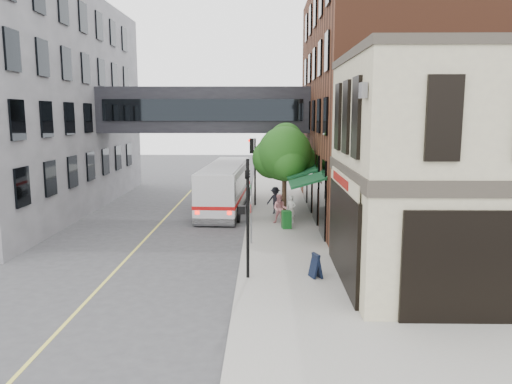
{
  "coord_description": "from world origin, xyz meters",
  "views": [
    {
      "loc": [
        1.0,
        -16.13,
        6.29
      ],
      "look_at": [
        0.67,
        4.53,
        3.02
      ],
      "focal_mm": 35.0,
      "sensor_mm": 36.0,
      "label": 1
    }
  ],
  "objects_px": {
    "bus": "(225,185)",
    "pedestrian_b": "(280,209)",
    "pedestrian_a": "(291,209)",
    "newspaper_box": "(286,220)",
    "pedestrian_c": "(275,200)",
    "sandwich_board": "(316,266)"
  },
  "relations": [
    {
      "from": "newspaper_box",
      "to": "bus",
      "type": "bearing_deg",
      "value": 110.57
    },
    {
      "from": "bus",
      "to": "pedestrian_b",
      "type": "distance_m",
      "value": 6.03
    },
    {
      "from": "bus",
      "to": "pedestrian_a",
      "type": "relative_size",
      "value": 7.12
    },
    {
      "from": "pedestrian_a",
      "to": "newspaper_box",
      "type": "distance_m",
      "value": 1.45
    },
    {
      "from": "pedestrian_b",
      "to": "pedestrian_c",
      "type": "distance_m",
      "value": 2.8
    },
    {
      "from": "pedestrian_b",
      "to": "sandwich_board",
      "type": "relative_size",
      "value": 1.8
    },
    {
      "from": "pedestrian_b",
      "to": "pedestrian_c",
      "type": "relative_size",
      "value": 1.0
    },
    {
      "from": "bus",
      "to": "newspaper_box",
      "type": "distance_m",
      "value": 7.24
    },
    {
      "from": "pedestrian_a",
      "to": "newspaper_box",
      "type": "height_order",
      "value": "pedestrian_a"
    },
    {
      "from": "pedestrian_a",
      "to": "pedestrian_c",
      "type": "relative_size",
      "value": 0.93
    },
    {
      "from": "bus",
      "to": "pedestrian_b",
      "type": "xyz_separation_m",
      "value": [
        3.44,
        -4.91,
        -0.66
      ]
    },
    {
      "from": "sandwich_board",
      "to": "pedestrian_c",
      "type": "bearing_deg",
      "value": 75.74
    },
    {
      "from": "pedestrian_a",
      "to": "pedestrian_c",
      "type": "distance_m",
      "value": 2.72
    },
    {
      "from": "bus",
      "to": "pedestrian_b",
      "type": "height_order",
      "value": "bus"
    },
    {
      "from": "bus",
      "to": "pedestrian_c",
      "type": "height_order",
      "value": "bus"
    },
    {
      "from": "bus",
      "to": "pedestrian_c",
      "type": "relative_size",
      "value": 6.62
    },
    {
      "from": "pedestrian_a",
      "to": "pedestrian_b",
      "type": "xyz_separation_m",
      "value": [
        -0.63,
        -0.2,
        0.06
      ]
    },
    {
      "from": "pedestrian_a",
      "to": "bus",
      "type": "bearing_deg",
      "value": 154.94
    },
    {
      "from": "pedestrian_a",
      "to": "sandwich_board",
      "type": "height_order",
      "value": "pedestrian_a"
    },
    {
      "from": "bus",
      "to": "sandwich_board",
      "type": "height_order",
      "value": "bus"
    },
    {
      "from": "bus",
      "to": "pedestrian_a",
      "type": "height_order",
      "value": "bus"
    },
    {
      "from": "pedestrian_a",
      "to": "pedestrian_b",
      "type": "distance_m",
      "value": 0.66
    }
  ]
}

